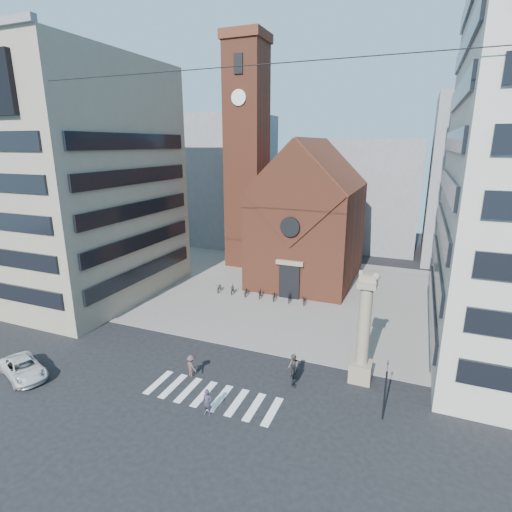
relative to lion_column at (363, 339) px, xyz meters
The scene contains 23 objects.
ground 11.01m from the lion_column, 163.32° to the right, with size 120.00×120.00×0.00m, color black.
piazza 19.18m from the lion_column, 122.03° to the left, with size 46.00×30.00×0.05m, color gray.
zebra_crossing 11.72m from the lion_column, 147.61° to the right, with size 10.20×3.20×0.01m, color white, non-canonical shape.
church 24.62m from the lion_column, 114.43° to the left, with size 12.00×16.65×18.00m.
campanile 34.29m from the lion_column, 128.68° to the left, with size 5.50×5.50×31.20m.
building_left 36.01m from the lion_column, 168.37° to the left, with size 18.00×20.00×26.00m, color gray.
bg_block_left 48.23m from the lion_column, 129.04° to the left, with size 16.00×14.00×22.00m, color gray.
bg_block_mid 42.55m from the lion_column, 95.45° to the left, with size 14.00×12.00×18.00m, color gray.
bg_block_right 41.69m from the lion_column, 72.91° to the left, with size 16.00×14.00×24.00m, color gray.
lion_column is the anchor object (origin of this frame).
traffic_light 4.62m from the lion_column, 63.54° to the right, with size 0.13×0.16×4.30m.
white_car 25.89m from the lion_column, 159.03° to the right, with size 2.31×5.00×1.39m, color silver.
pedestrian_0 12.07m from the lion_column, 138.09° to the right, with size 0.67×0.44×1.83m, color #332D3F.
pedestrian_1 5.65m from the lion_column, 161.67° to the right, with size 0.93×0.73×1.92m, color #504740.
pedestrian_2 5.82m from the lion_column, 148.91° to the right, with size 1.06×0.44×1.81m, color #212228.
pedestrian_3 13.12m from the lion_column, 160.18° to the right, with size 1.15×0.66×1.78m, color #4B3432.
scooter_0 22.61m from the lion_column, 145.44° to the left, with size 0.65×1.85×0.97m, color black.
scooter_1 21.19m from the lion_column, 142.72° to the left, with size 0.51×1.80×1.08m, color black.
scooter_2 19.84m from the lion_column, 139.61° to the left, with size 0.65×1.85×0.97m, color black.
scooter_3 18.54m from the lion_column, 136.04° to the left, with size 0.51×1.80×1.08m, color black.
scooter_4 17.35m from the lion_column, 131.95° to the left, with size 0.65×1.85×0.97m, color black.
scooter_5 16.23m from the lion_column, 127.25° to the left, with size 0.51×1.80×1.08m, color black.
scooter_6 15.26m from the lion_column, 121.89° to the left, with size 0.65×1.85×0.97m, color black.
Camera 1 is at (12.67, -24.59, 17.28)m, focal length 28.00 mm.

